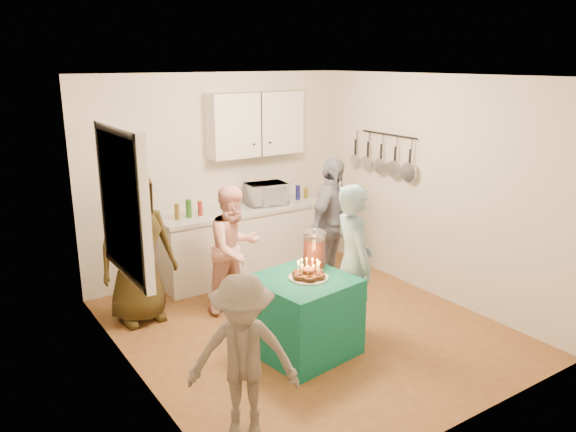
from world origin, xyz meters
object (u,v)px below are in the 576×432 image
woman_back_left (136,247)px  child_near_left (243,357)px  counter (243,244)px  microwave (266,194)px  woman_back_right (331,224)px  party_table (303,315)px  woman_back_center (235,249)px  punch_jar (314,250)px  man_birthday (353,263)px

woman_back_left → child_near_left: woman_back_left is taller
counter → microwave: (0.36, 0.00, 0.62)m
counter → microwave: microwave is taller
woman_back_right → child_near_left: woman_back_right is taller
party_table → woman_back_right: 1.74m
party_table → woman_back_center: size_ratio=0.59×
woman_back_right → child_near_left: size_ratio=1.27×
counter → punch_jar: size_ratio=6.47×
woman_back_right → child_near_left: 3.01m
counter → child_near_left: 3.27m
child_near_left → man_birthday: bearing=58.4°
microwave → child_near_left: size_ratio=0.40×
punch_jar → microwave: bearing=72.4°
woman_back_center → microwave: bearing=31.5°
microwave → punch_jar: microwave is taller
man_birthday → party_table: bearing=103.3°
counter → woman_back_left: size_ratio=1.31×
microwave → man_birthday: size_ratio=0.32×
woman_back_center → woman_back_right: woman_back_right is taller
punch_jar → woman_back_center: size_ratio=0.24×
counter → party_table: counter is taller
woman_back_center → child_near_left: bearing=-127.6°
counter → punch_jar: 1.95m
man_birthday → child_near_left: size_ratio=1.25×
microwave → child_near_left: child_near_left is taller
punch_jar → woman_back_right: bearing=44.6°
party_table → woman_back_right: woman_back_right is taller
woman_back_center → child_near_left: woman_back_center is taller
counter → party_table: bearing=-104.0°
party_table → woman_back_left: 1.94m
child_near_left → woman_back_left: bearing=124.4°
counter → woman_back_left: 1.72m
microwave → woman_back_left: 2.03m
microwave → punch_jar: bearing=-100.3°
man_birthday → child_near_left: 1.83m
microwave → child_near_left: bearing=-117.2°
child_near_left → party_table: bearing=69.9°
punch_jar → man_birthday: (0.30, -0.25, -0.13)m
punch_jar → woman_back_left: woman_back_left is taller
punch_jar → man_birthday: bearing=-39.1°
counter → woman_back_left: (-1.59, -0.54, 0.41)m
party_table → woman_back_left: size_ratio=0.51×
party_table → woman_back_center: 1.28m
party_table → woman_back_left: woman_back_left is taller
counter → child_near_left: bearing=-119.3°
woman_back_center → child_near_left: size_ratio=1.12×
microwave → punch_jar: size_ratio=1.51×
child_near_left → counter: bearing=95.4°
woman_back_right → microwave: bearing=83.6°
man_birthday → woman_back_left: woman_back_left is taller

